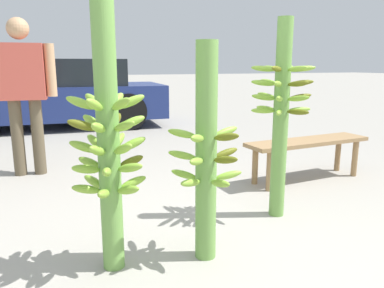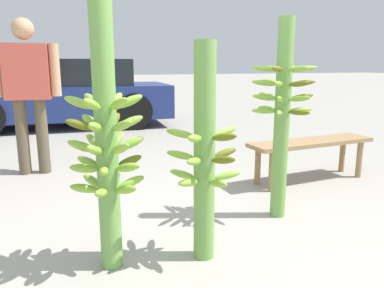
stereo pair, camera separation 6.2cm
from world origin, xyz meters
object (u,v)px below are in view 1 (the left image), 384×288
banana_stalk_left (108,141)px  banana_stalk_right (281,113)px  market_bench (308,146)px  parked_car (59,94)px  vendor_person (23,84)px  banana_stalk_center (206,155)px

banana_stalk_left → banana_stalk_right: bearing=13.4°
banana_stalk_right → market_bench: (0.82, 0.69, -0.47)m
parked_car → vendor_person: bearing=175.6°
banana_stalk_left → market_bench: banana_stalk_left is taller
banana_stalk_center → banana_stalk_right: (0.80, 0.41, 0.17)m
banana_stalk_left → market_bench: (2.19, 1.01, -0.41)m
banana_stalk_center → vendor_person: vendor_person is taller
banana_stalk_right → market_bench: 1.17m
banana_stalk_left → parked_car: size_ratio=0.38×
market_bench → parked_car: bearing=111.9°
vendor_person → parked_car: vendor_person is taller
banana_stalk_center → vendor_person: 2.63m
banana_stalk_center → market_bench: bearing=34.0°
banana_stalk_center → banana_stalk_right: banana_stalk_right is taller
banana_stalk_left → market_bench: size_ratio=1.11×
banana_stalk_center → parked_car: size_ratio=0.33×
vendor_person → banana_stalk_left: bearing=108.4°
banana_stalk_right → parked_car: banana_stalk_right is taller
market_bench → banana_stalk_center: bearing=-150.3°
banana_stalk_right → vendor_person: bearing=134.1°
banana_stalk_center → parked_car: 5.71m
banana_stalk_left → banana_stalk_center: bearing=-8.6°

